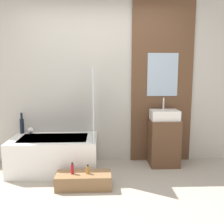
{
  "coord_description": "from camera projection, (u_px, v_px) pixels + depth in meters",
  "views": [
    {
      "loc": [
        0.01,
        -2.63,
        1.48
      ],
      "look_at": [
        0.16,
        0.69,
        0.95
      ],
      "focal_mm": 42.0,
      "sensor_mm": 36.0,
      "label": 1
    }
  ],
  "objects": [
    {
      "name": "ground_plane",
      "position": [
        100.0,
        209.0,
        2.82
      ],
      "size": [
        12.0,
        12.0,
        0.0
      ],
      "primitive_type": "plane",
      "color": "#A39989"
    },
    {
      "name": "vanity_cabinet",
      "position": [
        164.0,
        142.0,
        4.1
      ],
      "size": [
        0.45,
        0.42,
        0.72
      ],
      "primitive_type": "cube",
      "color": "brown",
      "rests_on": "ground_plane"
    },
    {
      "name": "sink",
      "position": [
        165.0,
        115.0,
        4.03
      ],
      "size": [
        0.42,
        0.31,
        0.33
      ],
      "color": "white",
      "rests_on": "vanity_cabinet"
    },
    {
      "name": "wooden_step_bench",
      "position": [
        84.0,
        180.0,
        3.32
      ],
      "size": [
        0.7,
        0.31,
        0.18
      ],
      "primitive_type": "cube",
      "color": "olive",
      "rests_on": "ground_plane"
    },
    {
      "name": "wall_tiled_back",
      "position": [
        100.0,
        81.0,
        4.18
      ],
      "size": [
        4.2,
        0.06,
        2.6
      ],
      "primitive_type": "cube",
      "color": "#B7B2A8",
      "rests_on": "ground_plane"
    },
    {
      "name": "vase_round_light",
      "position": [
        30.0,
        130.0,
        4.1
      ],
      "size": [
        0.09,
        0.09,
        0.09
      ],
      "primitive_type": "sphere",
      "color": "white",
      "rests_on": "bathtub"
    },
    {
      "name": "bottle_soap_primary",
      "position": [
        72.0,
        169.0,
        3.29
      ],
      "size": [
        0.04,
        0.04,
        0.15
      ],
      "color": "#B21928",
      "rests_on": "wooden_step_bench"
    },
    {
      "name": "glass_shower_screen",
      "position": [
        94.0,
        104.0,
        3.71
      ],
      "size": [
        0.01,
        0.57,
        1.01
      ],
      "primitive_type": "cube",
      "color": "silver",
      "rests_on": "bathtub"
    },
    {
      "name": "vase_tall_dark",
      "position": [
        22.0,
        125.0,
        4.1
      ],
      "size": [
        0.06,
        0.06,
        0.33
      ],
      "color": "black",
      "rests_on": "bathtub"
    },
    {
      "name": "bottle_soap_secondary",
      "position": [
        88.0,
        170.0,
        3.3
      ],
      "size": [
        0.04,
        0.04,
        0.12
      ],
      "color": "#B2752D",
      "rests_on": "wooden_step_bench"
    },
    {
      "name": "wall_wood_accent",
      "position": [
        162.0,
        81.0,
        4.17
      ],
      "size": [
        0.98,
        0.04,
        2.6
      ],
      "color": "brown",
      "rests_on": "ground_plane"
    },
    {
      "name": "bathtub",
      "position": [
        54.0,
        154.0,
        3.88
      ],
      "size": [
        1.25,
        0.77,
        0.5
      ],
      "color": "white",
      "rests_on": "ground_plane"
    }
  ]
}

